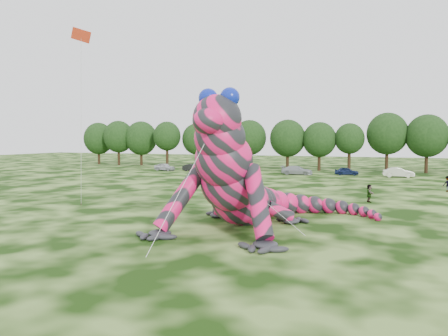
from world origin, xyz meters
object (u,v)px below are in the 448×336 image
Objects in this scene: inflatable_gecko at (246,160)px; tree_2 at (141,143)px; tree_5 at (226,143)px; tree_11 at (427,144)px; car_2 at (243,168)px; flying_kite at (81,49)px; tree_9 at (349,147)px; tree_1 at (119,143)px; spectator_2 at (448,184)px; tree_4 at (197,145)px; car_5 at (398,172)px; car_4 at (347,171)px; tree_0 at (99,143)px; spectator_1 at (259,184)px; car_0 at (165,167)px; tree_6 at (249,145)px; car_3 at (297,170)px; spectator_4 at (205,173)px; tree_7 at (288,145)px; spectator_5 at (369,193)px; tree_8 at (319,146)px; tree_10 at (387,142)px; spectator_0 at (222,185)px; car_1 at (193,168)px; tree_3 at (167,144)px.

tree_2 reaches higher than inflatable_gecko.
tree_2 is 19.90m from tree_5.
tree_11 is 31.82m from car_2.
tree_2 is (-28.14, 54.31, -8.23)m from flying_kite.
tree_9 is at bearing -176.18° from tree_11.
tree_1 is 68.37m from spectator_2.
tree_4 reaches higher than car_5.
car_4 is (17.80, -0.14, -0.03)m from car_2.
tree_0 is 6.03× the size of spectator_1.
flying_kite reaches higher than car_0.
tree_2 is 1.02× the size of tree_6.
tree_11 is at bearing -61.75° from car_3.
tree_6 is 5.69× the size of spectator_4.
spectator_2 is at bearing 62.34° from inflatable_gecko.
tree_7 is 33.59m from spectator_1.
car_2 is at bearing -14.97° from tree_0.
car_2 is at bearing -15.77° from tree_1.
flying_kite is 56.88m from tree_4.
car_2 is (1.19, -7.67, -4.07)m from tree_6.
car_0 is at bearing 35.49° from spectator_5.
flying_kite is 55.22m from tree_5.
tree_8 reaches higher than car_3.
tree_8 is at bearing -60.19° from car_0.
spectator_2 is (31.79, -4.93, 0.06)m from spectator_4.
tree_10 is 5.98× the size of spectator_0.
spectator_2 is at bearing 42.01° from flying_kite.
inflatable_gecko is at bearing -80.57° from tree_7.
tree_4 is at bearing 3.36° from car_0.
tree_4 is 5.08× the size of spectator_2.
tree_1 is 21.06m from car_0.
tree_8 is (25.42, -1.73, -0.06)m from tree_4.
tree_0 is 0.97× the size of tree_5.
tree_11 is at bearing -69.74° from car_2.
car_0 is 2.27× the size of spectator_2.
car_1 is (-7.62, -9.43, -4.08)m from tree_6.
tree_11 is (28.66, 53.75, -8.02)m from flying_kite.
inflatable_gecko is 17.42m from spectator_0.
spectator_0 is 25.46m from spectator_2.
car_0 is (-13.32, -9.60, -4.06)m from tree_6.
tree_9 is (11.15, 0.54, -0.40)m from tree_7.
tree_3 is at bearing -13.07° from tree_2.
tree_5 is 2.00× the size of car_2.
tree_8 reaches higher than spectator_1.
car_5 is 28.55m from spectator_1.
tree_10 is at bearing -58.87° from car_1.
tree_1 reaches higher than tree_8.
spectator_5 is at bearing 169.51° from car_5.
tree_2 is 1.11× the size of tree_9.
car_2 is at bearing -154.47° from tree_9.
car_1 is (23.18, -10.80, -4.24)m from tree_1.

